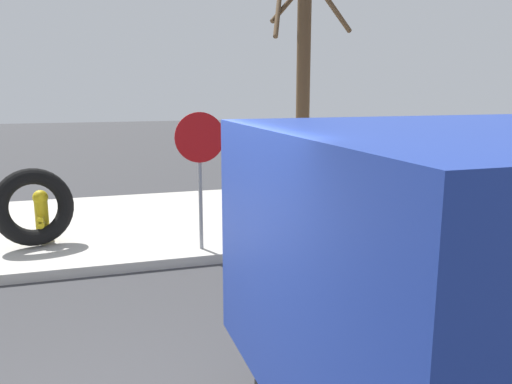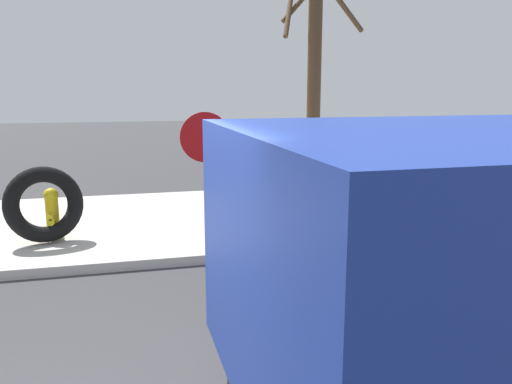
# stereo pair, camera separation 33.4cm
# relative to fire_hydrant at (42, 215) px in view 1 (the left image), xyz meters

# --- Properties ---
(sidewalk_curb) EXTENTS (36.00, 5.00, 0.15)m
(sidewalk_curb) POSITION_rel_fire_hydrant_xyz_m (0.70, 1.01, -0.54)
(sidewalk_curb) COLOR #BCB7AD
(sidewalk_curb) RESTS_ON ground
(fire_hydrant) EXTENTS (0.24, 0.55, 0.86)m
(fire_hydrant) POSITION_rel_fire_hydrant_xyz_m (0.00, 0.00, 0.00)
(fire_hydrant) COLOR yellow
(fire_hydrant) RESTS_ON sidewalk_curb
(loose_tire) EXTENTS (1.32, 0.80, 1.26)m
(loose_tire) POSITION_rel_fire_hydrant_xyz_m (-0.09, -0.17, 0.17)
(loose_tire) COLOR black
(loose_tire) RESTS_ON sidewalk_curb
(stop_sign) EXTENTS (0.76, 0.08, 2.13)m
(stop_sign) POSITION_rel_fire_hydrant_xyz_m (2.41, -1.14, 1.02)
(stop_sign) COLOR gray
(stop_sign) RESTS_ON sidewalk_curb
(bare_tree) EXTENTS (1.62, 1.62, 6.02)m
(bare_tree) POSITION_rel_fire_hydrant_xyz_m (4.84, 0.72, 2.46)
(bare_tree) COLOR #4C3823
(bare_tree) RESTS_ON sidewalk_curb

